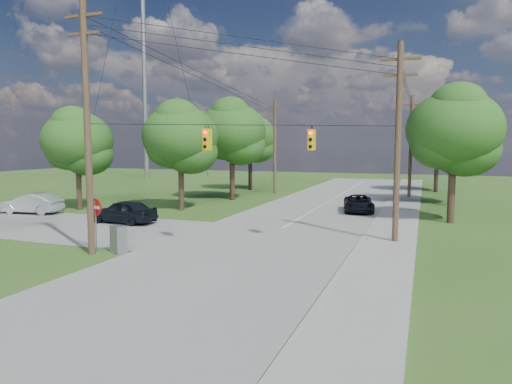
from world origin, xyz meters
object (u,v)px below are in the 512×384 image
at_px(pole_sw, 87,123).
at_px(pole_ne, 398,140).
at_px(car_cross_silver, 32,203).
at_px(car_main_north, 359,203).
at_px(control_cabinet, 119,239).
at_px(car_cross_dark, 123,211).
at_px(pole_north_w, 275,146).
at_px(pole_north_e, 411,146).
at_px(do_not_enter_sign, 95,213).

height_order(pole_sw, pole_ne, pole_sw).
height_order(car_cross_silver, car_main_north, car_cross_silver).
bearing_deg(pole_sw, control_cabinet, 28.61).
height_order(pole_ne, car_main_north, pole_ne).
bearing_deg(car_cross_dark, car_cross_silver, -94.04).
relative_size(pole_north_w, car_cross_silver, 2.14).
xyz_separation_m(pole_north_e, control_cabinet, (-12.40, -29.00, -4.46)).
bearing_deg(pole_sw, car_cross_dark, 116.71).
relative_size(control_cabinet, do_not_enter_sign, 0.51).
relative_size(pole_north_w, car_main_north, 2.11).
bearing_deg(pole_north_e, pole_ne, -90.00).
bearing_deg(pole_ne, car_cross_dark, 179.59).
xyz_separation_m(pole_north_e, car_main_north, (-3.40, -11.08, -4.44)).
distance_m(pole_north_w, control_cabinet, 29.38).
bearing_deg(car_cross_silver, pole_sw, 48.72).
bearing_deg(car_main_north, do_not_enter_sign, -130.70).
distance_m(pole_ne, car_cross_silver, 27.06).
bearing_deg(car_cross_silver, pole_north_w, 141.28).
xyz_separation_m(control_cabinet, do_not_enter_sign, (-1.31, -0.00, 1.22)).
bearing_deg(car_main_north, car_cross_silver, -168.29).
height_order(pole_north_w, car_cross_dark, pole_north_w).
relative_size(pole_north_w, do_not_enter_sign, 3.83).
relative_size(pole_sw, pole_north_e, 1.20).
xyz_separation_m(pole_north_e, do_not_enter_sign, (-13.71, -29.00, -3.24)).
distance_m(pole_sw, car_cross_dark, 10.20).
bearing_deg(car_cross_dark, control_cabinet, 38.22).
relative_size(pole_sw, control_cabinet, 8.97).
height_order(car_cross_silver, control_cabinet, car_cross_silver).
bearing_deg(car_cross_dark, pole_north_w, 174.16).
height_order(pole_north_e, do_not_enter_sign, pole_north_e).
relative_size(car_cross_silver, car_main_north, 0.99).
bearing_deg(car_cross_silver, do_not_enter_sign, 50.12).
distance_m(pole_sw, pole_north_w, 29.62).
height_order(pole_north_w, do_not_enter_sign, pole_north_w).
bearing_deg(do_not_enter_sign, car_cross_silver, 158.27).
bearing_deg(car_main_north, control_cabinet, -127.46).
bearing_deg(pole_north_w, car_cross_silver, -121.58).
bearing_deg(control_cabinet, pole_north_e, 91.35).
xyz_separation_m(car_cross_silver, control_cabinet, (14.23, -8.30, -0.13)).
xyz_separation_m(pole_ne, control_cabinet, (-12.40, -7.00, -4.80)).
distance_m(pole_sw, pole_north_e, 32.55).
relative_size(car_main_north, control_cabinet, 3.53).
distance_m(pole_north_w, do_not_enter_sign, 29.18).
bearing_deg(pole_north_e, do_not_enter_sign, -115.30).
height_order(pole_ne, control_cabinet, pole_ne).
bearing_deg(pole_ne, car_main_north, 107.30).
distance_m(car_cross_silver, do_not_enter_sign, 15.39).
xyz_separation_m(pole_north_w, control_cabinet, (1.50, -29.00, -4.46)).
xyz_separation_m(car_cross_dark, control_cabinet, (4.99, -7.12, -0.15)).
height_order(pole_north_e, car_cross_silver, pole_north_e).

